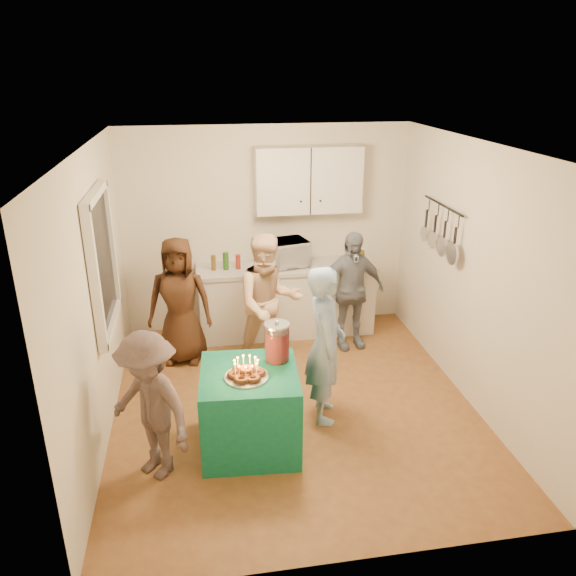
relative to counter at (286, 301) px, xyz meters
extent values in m
plane|color=brown|center=(-0.20, -1.70, -0.43)|extent=(4.00, 4.00, 0.00)
plane|color=white|center=(-0.20, -1.70, 2.17)|extent=(4.00, 4.00, 0.00)
plane|color=silver|center=(-0.20, 0.30, 0.87)|extent=(3.60, 3.60, 0.00)
plane|color=silver|center=(-2.00, -1.70, 0.87)|extent=(4.00, 4.00, 0.00)
plane|color=silver|center=(1.60, -1.70, 0.87)|extent=(4.00, 4.00, 0.00)
cube|color=black|center=(-1.97, -1.40, 1.12)|extent=(0.04, 1.00, 1.20)
cube|color=white|center=(0.00, 0.00, 0.00)|extent=(2.20, 0.58, 0.86)
cube|color=beige|center=(0.00, 0.00, 0.46)|extent=(2.24, 0.62, 0.05)
cube|color=white|center=(0.30, 0.15, 1.52)|extent=(1.30, 0.30, 0.80)
cube|color=black|center=(1.52, -1.00, 1.17)|extent=(0.12, 1.00, 0.60)
imported|color=white|center=(-0.04, 0.00, 0.64)|extent=(0.66, 0.52, 0.32)
cube|color=#106C4C|center=(-0.70, -2.29, -0.05)|extent=(0.91, 0.91, 0.76)
cylinder|color=#AC0D19|center=(-0.43, -2.10, 0.50)|extent=(0.22, 0.22, 0.34)
imported|color=#9EBFE6|center=(0.06, -1.93, 0.35)|extent=(0.44, 0.61, 1.57)
imported|color=brown|center=(-1.32, -0.54, 0.32)|extent=(0.79, 0.58, 1.49)
imported|color=tan|center=(-0.34, -0.89, 0.36)|extent=(0.84, 0.69, 1.59)
imported|color=black|center=(0.70, -0.51, 0.30)|extent=(0.89, 0.45, 1.46)
imported|color=#4F3F3F|center=(-1.54, -2.52, 0.23)|extent=(0.95, 0.95, 1.32)
camera|label=1|loc=(-1.07, -6.54, 2.81)|focal=35.00mm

